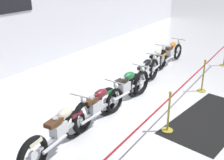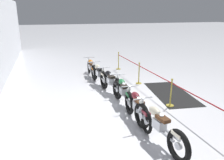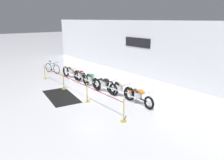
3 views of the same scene
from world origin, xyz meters
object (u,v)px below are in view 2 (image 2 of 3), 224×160
stanchion_mid_left (171,97)px  stanchion_mid_right (139,76)px  motorcycle_green_2 (123,92)px  motorcycle_cream_4 (99,74)px  motorcycle_orange_5 (91,68)px  stanchion_far_left (172,87)px  motorcycle_black_3 (110,82)px  motorcycle_maroon_1 (137,107)px  floor_banner (171,93)px  stanchion_far_right (118,63)px  motorcycle_cream_0 (158,126)px

stanchion_mid_left → stanchion_mid_right: (2.79, 0.00, 0.00)m
motorcycle_green_2 → motorcycle_cream_4: 2.61m
motorcycle_cream_4 → motorcycle_green_2: bearing=-174.3°
motorcycle_cream_4 → motorcycle_orange_5: size_ratio=1.04×
motorcycle_green_2 → stanchion_far_left: bearing=-114.1°
motorcycle_black_3 → stanchion_mid_left: (-2.07, -1.68, -0.11)m
motorcycle_maroon_1 → motorcycle_black_3: bearing=1.1°
motorcycle_maroon_1 → floor_banner: 3.00m
stanchion_mid_right → stanchion_far_right: 2.96m
stanchion_mid_right → motorcycle_cream_4: bearing=74.8°
stanchion_mid_left → stanchion_mid_right: size_ratio=1.00×
motorcycle_orange_5 → stanchion_far_left: size_ratio=0.24×
stanchion_mid_left → motorcycle_orange_5: bearing=21.6°
stanchion_far_left → floor_banner: bearing=-33.1°
motorcycle_maroon_1 → stanchion_far_right: (6.41, -1.63, -0.11)m
motorcycle_green_2 → stanchion_far_right: bearing=-17.6°
stanchion_far_right → floor_banner: (-4.63, -0.74, -0.35)m
motorcycle_black_3 → motorcycle_orange_5: size_ratio=1.09×
motorcycle_green_2 → motorcycle_black_3: size_ratio=1.04×
motorcycle_cream_0 → motorcycle_maroon_1: motorcycle_cream_0 is taller
motorcycle_maroon_1 → stanchion_mid_right: bearing=-25.3°
stanchion_mid_left → stanchion_far_right: (5.75, 0.00, 0.00)m
motorcycle_cream_0 → floor_banner: bearing=-37.5°
motorcycle_cream_4 → motorcycle_orange_5: 1.48m
stanchion_mid_left → stanchion_mid_right: bearing=0.0°
motorcycle_green_2 → motorcycle_cream_4: motorcycle_cream_4 is taller
stanchion_far_left → floor_banner: (1.14, -0.74, -0.72)m
motorcycle_green_2 → stanchion_far_left: stanchion_far_left is taller
motorcycle_green_2 → stanchion_mid_left: size_ratio=2.32×
motorcycle_orange_5 → floor_banner: size_ratio=0.70×
motorcycle_cream_4 → stanchion_mid_right: 1.93m
motorcycle_cream_0 → motorcycle_orange_5: size_ratio=1.14×
motorcycle_black_3 → motorcycle_cream_4: (1.23, 0.18, 0.02)m
stanchion_mid_left → floor_banner: 1.39m
stanchion_far_right → floor_banner: size_ratio=0.34×
motorcycle_cream_4 → motorcycle_orange_5: motorcycle_cream_4 is taller
motorcycle_cream_4 → motorcycle_black_3: bearing=-171.8°
motorcycle_green_2 → stanchion_far_right: stanchion_far_right is taller
stanchion_mid_left → stanchion_far_right: 5.75m
motorcycle_maroon_1 → motorcycle_cream_4: 3.96m
motorcycle_orange_5 → stanchion_far_right: size_ratio=2.04×
motorcycle_cream_0 → stanchion_far_left: 2.54m
motorcycle_black_3 → stanchion_far_right: 4.05m
stanchion_far_right → motorcycle_cream_4: bearing=142.9°
motorcycle_cream_0 → stanchion_mid_left: (1.95, -1.62, -0.12)m
motorcycle_green_2 → motorcycle_orange_5: motorcycle_green_2 is taller
motorcycle_orange_5 → floor_banner: 4.53m
motorcycle_maroon_1 → floor_banner: bearing=-53.2°
floor_banner → motorcycle_cream_4: bearing=58.7°
motorcycle_black_3 → stanchion_far_right: bearing=-24.5°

